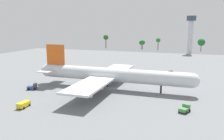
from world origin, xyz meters
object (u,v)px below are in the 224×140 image
object	(u,v)px
control_tower	(191,31)
safety_cone_tail	(52,81)
maintenance_van	(23,104)
cargo_airplane	(111,75)
pushback_tractor	(185,109)
baggage_tug	(33,87)
fuel_truck	(159,72)
cargo_loader	(172,73)
safety_cone_nose	(189,97)

from	to	relation	value
control_tower	safety_cone_tail	bearing A→B (deg)	-113.46
maintenance_van	cargo_airplane	bearing A→B (deg)	57.71
pushback_tractor	baggage_tug	world-z (taller)	baggage_tug
pushback_tractor	fuel_truck	distance (m)	57.08
cargo_loader	baggage_tug	distance (m)	70.54
cargo_airplane	pushback_tractor	world-z (taller)	cargo_airplane
cargo_loader	fuel_truck	distance (m)	7.49
safety_cone_nose	control_tower	xyz separation A→B (m)	(-2.22, 142.74, 20.60)
safety_cone_tail	control_tower	size ratio (longest dim) A/B	0.02
control_tower	safety_cone_nose	bearing A→B (deg)	-89.11
cargo_airplane	baggage_tug	distance (m)	32.72
safety_cone_nose	fuel_truck	bearing A→B (deg)	112.20
baggage_tug	fuel_truck	distance (m)	66.40
cargo_loader	fuel_truck	bearing A→B (deg)	167.93
pushback_tractor	maintenance_van	bearing A→B (deg)	-165.77
cargo_airplane	maintenance_van	size ratio (longest dim) A/B	13.01
pushback_tractor	safety_cone_tail	world-z (taller)	pushback_tractor
cargo_loader	safety_cone_tail	world-z (taller)	cargo_loader
fuel_truck	maintenance_van	bearing A→B (deg)	-116.97
cargo_loader	maintenance_van	bearing A→B (deg)	-122.29
baggage_tug	cargo_loader	bearing A→B (deg)	41.84
cargo_loader	safety_cone_tail	distance (m)	61.90
safety_cone_nose	safety_cone_tail	xyz separation A→B (m)	(-61.61, 5.87, -0.09)
fuel_truck	maintenance_van	world-z (taller)	fuel_truck
cargo_loader	control_tower	distance (m)	106.33
cargo_loader	control_tower	bearing A→B (deg)	86.26
cargo_airplane	cargo_loader	world-z (taller)	cargo_airplane
cargo_airplane	baggage_tug	world-z (taller)	cargo_airplane
maintenance_van	safety_cone_nose	world-z (taller)	maintenance_van
control_tower	baggage_tug	bearing A→B (deg)	-111.42
baggage_tug	safety_cone_nose	bearing A→B (deg)	7.91
cargo_loader	control_tower	world-z (taller)	control_tower
cargo_loader	fuel_truck	xyz separation A→B (m)	(-7.33, 1.57, 0.02)
baggage_tug	safety_cone_nose	size ratio (longest dim) A/B	5.48
pushback_tractor	control_tower	world-z (taller)	control_tower
safety_cone_nose	control_tower	size ratio (longest dim) A/B	0.02
fuel_truck	cargo_loader	bearing A→B (deg)	-12.07
cargo_airplane	control_tower	xyz separation A→B (m)	(29.16, 139.60, 15.07)
cargo_airplane	control_tower	size ratio (longest dim) A/B	1.99
baggage_tug	safety_cone_tail	world-z (taller)	baggage_tug
safety_cone_tail	control_tower	distance (m)	150.62
pushback_tractor	safety_cone_tail	distance (m)	64.12
fuel_truck	baggage_tug	bearing A→B (deg)	-132.93
cargo_airplane	cargo_loader	distance (m)	42.12
baggage_tug	control_tower	world-z (taller)	control_tower
control_tower	fuel_truck	bearing A→B (deg)	-97.84
baggage_tug	safety_cone_nose	xyz separation A→B (m)	(61.57, 8.55, -0.81)
baggage_tug	safety_cone_tail	distance (m)	14.45
cargo_airplane	pushback_tractor	size ratio (longest dim) A/B	16.32
safety_cone_nose	pushback_tractor	bearing A→B (deg)	-93.69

